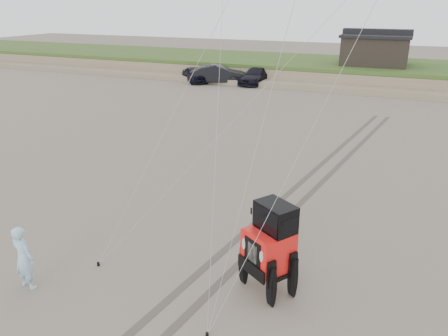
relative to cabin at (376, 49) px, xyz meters
The scene contains 11 objects.
ground 37.20m from the cabin, 93.09° to the right, with size 160.00×160.00×0.00m, color #6B6054.
dune_ridge 3.18m from the cabin, 165.96° to the left, with size 160.00×14.25×1.73m.
cabin is the anchor object (origin of this frame).
truck_a 17.78m from the cabin, 157.23° to the right, with size 1.72×4.27×1.45m, color black.
truck_b 15.44m from the cabin, 154.03° to the right, with size 1.88×5.40×1.78m, color black.
truck_c 11.84m from the cabin, 152.76° to the right, with size 2.15×5.30×1.54m, color black.
jeep 36.09m from the cabin, 88.88° to the right, with size 2.40×5.56×2.07m, color red, non-canonical shape.
man 39.01m from the cabin, 98.14° to the right, with size 0.70×0.46×1.91m, color #92C0E2.
stake_main 37.32m from the cabin, 96.75° to the right, with size 0.08×0.08×0.12m, color black.
stake_aux 38.49m from the cabin, 90.06° to the right, with size 0.08×0.08×0.12m, color black.
tire_tracks 29.18m from the cabin, 90.00° to the right, with size 5.22×29.74×0.01m.
Camera 1 is at (5.60, -8.86, 7.54)m, focal length 35.00 mm.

